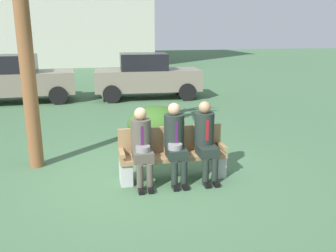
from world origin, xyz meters
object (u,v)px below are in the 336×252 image
object	(u,v)px
park_bench	(172,155)
seated_man_right	(206,137)
seated_man_left	(142,143)
shrub_near_bench	(156,124)
seated_man_middle	(175,139)
parked_car_near	(16,79)
parked_car_far	(147,76)

from	to	relation	value
park_bench	seated_man_right	distance (m)	0.66
seated_man_left	shrub_near_bench	bearing A→B (deg)	73.86
park_bench	seated_man_left	size ratio (longest dim) A/B	1.42
seated_man_left	seated_man_middle	xyz separation A→B (m)	(0.57, 0.00, 0.03)
seated_man_left	parked_car_near	size ratio (longest dim) A/B	0.32
seated_man_left	shrub_near_bench	distance (m)	2.41
seated_man_right	parked_car_far	distance (m)	7.75
shrub_near_bench	parked_car_near	size ratio (longest dim) A/B	0.33
seated_man_middle	seated_man_right	size ratio (longest dim) A/B	1.00
seated_man_left	shrub_near_bench	xyz separation A→B (m)	(0.66, 2.30, -0.30)
shrub_near_bench	seated_man_right	bearing A→B (deg)	-79.14
seated_man_middle	seated_man_right	xyz separation A→B (m)	(0.54, 0.01, 0.01)
park_bench	parked_car_near	bearing A→B (deg)	116.50
parked_car_far	seated_man_left	bearing A→B (deg)	-99.71
seated_man_left	shrub_near_bench	size ratio (longest dim) A/B	0.97
seated_man_middle	shrub_near_bench	distance (m)	2.32
seated_man_middle	parked_car_far	size ratio (longest dim) A/B	0.34
seated_man_right	shrub_near_bench	distance (m)	2.35
seated_man_middle	seated_man_right	world-z (taller)	seated_man_right
seated_man_middle	parked_car_far	world-z (taller)	parked_car_far
seated_man_right	parked_car_near	bearing A→B (deg)	119.32
seated_man_middle	parked_car_far	xyz separation A→B (m)	(0.76, 7.75, 0.09)
seated_man_left	parked_car_far	size ratio (longest dim) A/B	0.33
park_bench	seated_man_right	size ratio (longest dim) A/B	1.36
seated_man_middle	parked_car_near	bearing A→B (deg)	116.25
park_bench	seated_man_left	bearing A→B (deg)	-166.51
seated_man_middle	seated_man_right	distance (m)	0.54
park_bench	shrub_near_bench	size ratio (longest dim) A/B	1.38
park_bench	seated_man_right	xyz separation A→B (m)	(0.56, -0.12, 0.33)
park_bench	parked_car_near	size ratio (longest dim) A/B	0.46
seated_man_right	shrub_near_bench	xyz separation A→B (m)	(-0.44, 2.29, -0.34)
seated_man_left	parked_car_far	distance (m)	7.87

